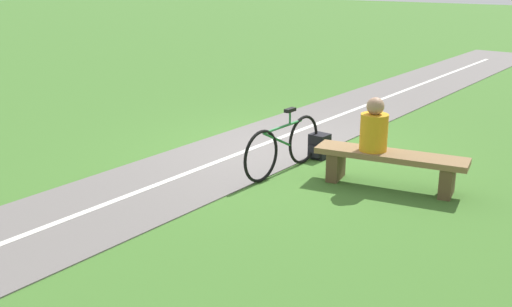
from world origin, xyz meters
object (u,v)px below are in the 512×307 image
bench (390,163)px  person_seated (374,128)px  backpack (319,146)px  bicycle (283,146)px

bench → person_seated: size_ratio=2.81×
person_seated → backpack: person_seated is taller
bench → bicycle: size_ratio=1.16×
bench → bicycle: bicycle is taller
bench → backpack: bearing=-31.7°
bench → person_seated: bearing=-0.0°
person_seated → bench: bearing=180.0°
person_seated → bicycle: person_seated is taller
person_seated → backpack: bearing=-37.4°
bicycle → person_seated: bearing=105.2°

